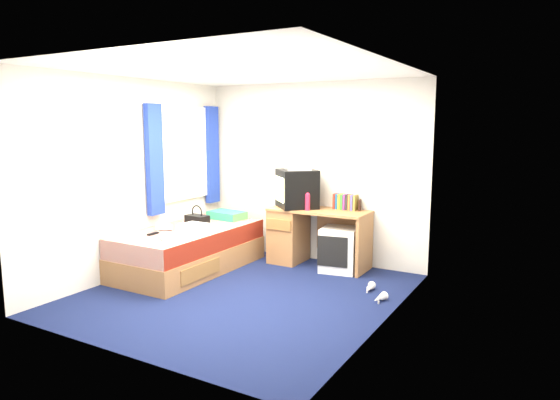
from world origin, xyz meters
The scene contains 20 objects.
ground centered at (0.00, 0.00, 0.00)m, with size 3.40×3.40×0.00m, color #0C1438.
room_shell centered at (0.00, 0.00, 1.45)m, with size 3.40×3.40×3.40m.
bed centered at (-1.10, 0.43, 0.27)m, with size 1.01×2.00×0.54m.
pillow centered at (-1.06, 1.19, 0.59)m, with size 0.50×0.32×0.11m, color teal.
desk centered at (-0.03, 1.44, 0.41)m, with size 1.30×0.55×0.75m.
storage_cube centered at (0.58, 1.35, 0.28)m, with size 0.44×0.44×0.56m, color silver.
crt_tv centered at (-0.09, 1.44, 1.00)m, with size 0.69×0.69×0.50m.
vcr centered at (-0.09, 1.44, 1.29)m, with size 0.43×0.31×0.08m, color silver.
book_row centered at (0.54, 1.60, 0.85)m, with size 0.31×0.13×0.20m.
picture_frame centered at (0.73, 1.61, 0.82)m, with size 0.02×0.12×0.14m, color black.
pink_water_bottle centered at (0.14, 1.29, 0.85)m, with size 0.06×0.06×0.20m, color red.
aerosol_can centered at (0.14, 1.45, 0.84)m, with size 0.05×0.05×0.18m, color silver.
handbag centered at (-1.08, 0.57, 0.62)m, with size 0.32×0.20×0.28m.
towel centered at (-0.86, 0.26, 0.60)m, with size 0.33×0.28×0.11m, color white.
magazine centered at (-1.22, 0.61, 0.55)m, with size 0.21×0.28×0.01m, color yellow.
water_bottle centered at (-1.28, 0.18, 0.58)m, with size 0.07×0.07×0.20m, color silver.
colour_swatch_fan centered at (-0.98, -0.18, 0.55)m, with size 0.22×0.06×0.01m, color yellow.
remote_control centered at (-1.24, -0.06, 0.55)m, with size 0.05×0.16×0.02m, color black.
window_assembly centered at (-1.55, 0.90, 1.42)m, with size 0.11×1.42×1.40m.
white_heels centered at (1.29, 0.64, 0.04)m, with size 0.32×0.50×0.09m.
Camera 1 is at (2.99, -4.35, 1.84)m, focal length 32.00 mm.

